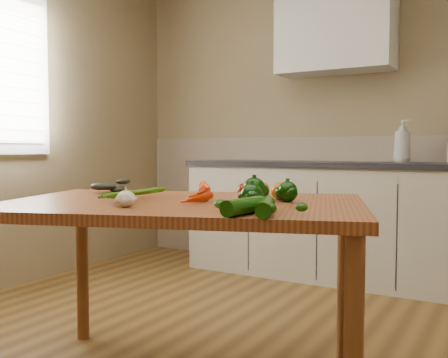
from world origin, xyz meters
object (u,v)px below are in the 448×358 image
table (183,222)px  pepper_a (254,190)px  pepper_b (288,192)px  tomato_b (262,190)px  pepper_c (251,196)px  tomato_c (280,191)px  carrot_bunch (179,192)px  zucchini_a (266,207)px  tomato_a (245,191)px  garlic_bulb (126,199)px  leafy_greens (106,182)px  soap_bottle_a (402,141)px  zucchini_b (244,206)px

table → pepper_a: 0.32m
pepper_b → tomato_b: 0.21m
pepper_c → tomato_c: (-0.02, 0.31, -0.01)m
table → tomato_c: (0.32, 0.25, 0.12)m
carrot_bunch → zucchini_a: (0.49, -0.20, -0.01)m
table → pepper_c: (0.34, -0.05, 0.13)m
tomato_a → tomato_b: size_ratio=1.01×
garlic_bulb → pepper_c: (0.40, 0.24, 0.01)m
pepper_b → tomato_a: size_ratio=1.11×
tomato_a → zucchini_a: bearing=-55.0°
carrot_bunch → leafy_greens: size_ratio=1.30×
tomato_b → tomato_a: bearing=-109.7°
pepper_c → tomato_c: 0.31m
leafy_greens → pepper_a: bearing=-2.7°
garlic_bulb → pepper_c: 0.46m
garlic_bulb → zucchini_a: 0.54m
soap_bottle_a → zucchini_b: soap_bottle_a is taller
table → garlic_bulb: bearing=-119.7°
garlic_bulb → zucchini_b: (0.48, 0.04, -0.00)m
carrot_bunch → tomato_c: bearing=19.4°
leafy_greens → table: bearing=-14.8°
leafy_greens → soap_bottle_a: bearing=62.4°
carrot_bunch → pepper_c: pepper_c is taller
table → carrot_bunch: size_ratio=6.22×
zucchini_b → tomato_a: bearing=117.5°
tomato_c → tomato_b: bearing=152.2°
tomato_c → zucchini_a: bearing=-71.7°
leafy_greens → zucchini_b: leafy_greens is taller
tomato_a → table: bearing=-127.7°
zucchini_a → zucchini_b: zucchini_b is taller
leafy_greens → zucchini_a: size_ratio=0.89×
table → pepper_a: bearing=3.5°
soap_bottle_a → pepper_a: size_ratio=3.19×
soap_bottle_a → pepper_b: bearing=-168.4°
zucchini_b → carrot_bunch: bearing=150.7°
soap_bottle_a → tomato_b: (-0.26, -1.81, -0.24)m
table → zucchini_a: bearing=-43.0°
table → garlic_bulb: 0.32m
table → soap_bottle_a: 2.20m
soap_bottle_a → pepper_b: (-0.08, -1.93, -0.23)m
tomato_a → pepper_b: bearing=-8.0°
garlic_bulb → tomato_a: size_ratio=0.97×
pepper_a → tomato_b: (-0.07, 0.20, -0.02)m
pepper_c → tomato_c: pepper_c is taller
garlic_bulb → pepper_a: pepper_a is taller
table → zucchini_b: (0.42, -0.25, 0.11)m
pepper_b → tomato_c: bearing=134.5°
leafy_greens → tomato_c: 0.90m
table → zucchini_a: 0.54m
soap_bottle_a → tomato_c: (-0.14, -1.87, -0.24)m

